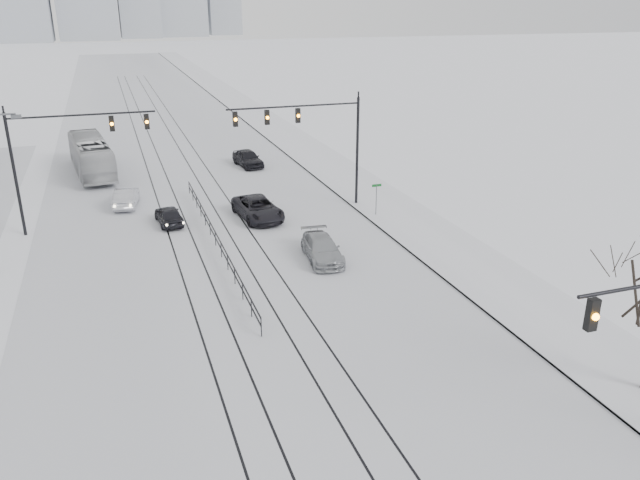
{
  "coord_description": "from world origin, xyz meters",
  "views": [
    {
      "loc": [
        -5.54,
        -6.56,
        14.37
      ],
      "look_at": [
        3.84,
        20.96,
        3.2
      ],
      "focal_mm": 35.0,
      "sensor_mm": 36.0,
      "label": 1
    }
  ],
  "objects_px": {
    "box_truck": "(91,156)",
    "sedan_sb_inner": "(169,215)",
    "sedan_sb_outer": "(126,197)",
    "sedan_nb_right": "(322,249)",
    "sedan_nb_far": "(248,158)",
    "sedan_nb_front": "(258,209)"
  },
  "relations": [
    {
      "from": "sedan_nb_front",
      "to": "box_truck",
      "type": "xyz_separation_m",
      "value": [
        -11.01,
        16.58,
        0.87
      ]
    },
    {
      "from": "sedan_sb_outer",
      "to": "sedan_nb_far",
      "type": "bearing_deg",
      "value": -131.92
    },
    {
      "from": "sedan_nb_right",
      "to": "box_truck",
      "type": "height_order",
      "value": "box_truck"
    },
    {
      "from": "sedan_nb_front",
      "to": "box_truck",
      "type": "distance_m",
      "value": 19.92
    },
    {
      "from": "sedan_sb_inner",
      "to": "sedan_nb_far",
      "type": "distance_m",
      "value": 16.45
    },
    {
      "from": "sedan_sb_outer",
      "to": "sedan_nb_right",
      "type": "distance_m",
      "value": 17.83
    },
    {
      "from": "sedan_nb_front",
      "to": "sedan_sb_inner",
      "type": "bearing_deg",
      "value": 165.99
    },
    {
      "from": "sedan_nb_front",
      "to": "sedan_nb_right",
      "type": "distance_m",
      "value": 8.72
    },
    {
      "from": "sedan_nb_far",
      "to": "sedan_sb_inner",
      "type": "bearing_deg",
      "value": -130.24
    },
    {
      "from": "sedan_sb_inner",
      "to": "sedan_nb_front",
      "type": "xyz_separation_m",
      "value": [
        6.05,
        -0.83,
        0.1
      ]
    },
    {
      "from": "sedan_sb_outer",
      "to": "sedan_nb_right",
      "type": "xyz_separation_m",
      "value": [
        10.47,
        -14.43,
        -0.02
      ]
    },
    {
      "from": "sedan_sb_inner",
      "to": "sedan_nb_front",
      "type": "distance_m",
      "value": 6.11
    },
    {
      "from": "sedan_sb_inner",
      "to": "sedan_sb_outer",
      "type": "relative_size",
      "value": 0.89
    },
    {
      "from": "sedan_sb_inner",
      "to": "sedan_sb_outer",
      "type": "height_order",
      "value": "sedan_sb_outer"
    },
    {
      "from": "sedan_sb_outer",
      "to": "box_truck",
      "type": "relative_size",
      "value": 0.37
    },
    {
      "from": "sedan_nb_front",
      "to": "sedan_nb_far",
      "type": "xyz_separation_m",
      "value": [
        2.61,
        14.81,
        0.02
      ]
    },
    {
      "from": "sedan_nb_right",
      "to": "sedan_nb_front",
      "type": "bearing_deg",
      "value": 107.65
    },
    {
      "from": "box_truck",
      "to": "sedan_sb_inner",
      "type": "bearing_deg",
      "value": 100.91
    },
    {
      "from": "box_truck",
      "to": "sedan_sb_outer",
      "type": "bearing_deg",
      "value": 95.98
    },
    {
      "from": "sedan_sb_outer",
      "to": "sedan_nb_far",
      "type": "relative_size",
      "value": 0.94
    },
    {
      "from": "sedan_sb_inner",
      "to": "sedan_nb_far",
      "type": "bearing_deg",
      "value": -126.83
    },
    {
      "from": "sedan_sb_inner",
      "to": "sedan_sb_outer",
      "type": "distance_m",
      "value": 5.69
    }
  ]
}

